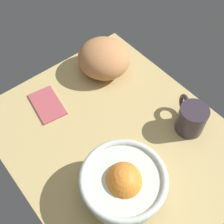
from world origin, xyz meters
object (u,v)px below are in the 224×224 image
fruit_bowl (123,183)px  mug (191,118)px  napkin_folded (47,104)px  bread_loaf (104,58)px

fruit_bowl → mug: (2.74, -25.96, -2.30)cm
fruit_bowl → napkin_folded: fruit_bowl is taller
fruit_bowl → napkin_folded: size_ratio=1.59×
fruit_bowl → bread_loaf: bearing=-32.5°
napkin_folded → mug: mug is taller
bread_loaf → napkin_folded: size_ratio=1.33×
fruit_bowl → napkin_folded: bearing=-0.5°
bread_loaf → fruit_bowl: bearing=147.5°
fruit_bowl → bread_loaf: fruit_bowl is taller
bread_loaf → mug: bearing=-172.1°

